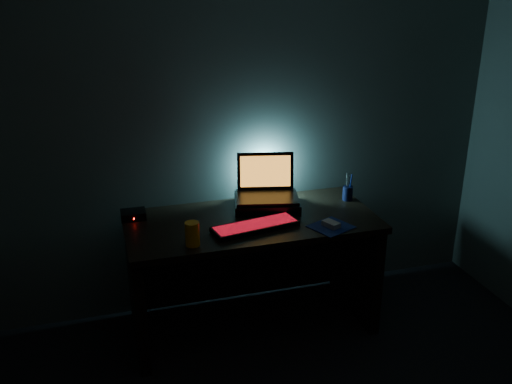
{
  "coord_description": "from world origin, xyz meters",
  "views": [
    {
      "loc": [
        -0.85,
        -1.38,
        2.15
      ],
      "look_at": [
        0.01,
        1.57,
        0.94
      ],
      "focal_mm": 40.0,
      "sensor_mm": 36.0,
      "label": 1
    }
  ],
  "objects_px": {
    "router": "(133,215)",
    "pen_cup": "(348,193)",
    "laptop": "(266,187)",
    "mouse": "(331,224)",
    "juice_glass": "(192,234)",
    "keyboard": "(255,226)"
  },
  "relations": [
    {
      "from": "laptop",
      "to": "pen_cup",
      "type": "height_order",
      "value": "laptop"
    },
    {
      "from": "keyboard",
      "to": "pen_cup",
      "type": "xyz_separation_m",
      "value": [
        0.7,
        0.26,
        0.03
      ]
    },
    {
      "from": "juice_glass",
      "to": "keyboard",
      "type": "bearing_deg",
      "value": 15.5
    },
    {
      "from": "mouse",
      "to": "juice_glass",
      "type": "distance_m",
      "value": 0.81
    },
    {
      "from": "router",
      "to": "pen_cup",
      "type": "bearing_deg",
      "value": -2.49
    },
    {
      "from": "mouse",
      "to": "juice_glass",
      "type": "height_order",
      "value": "juice_glass"
    },
    {
      "from": "pen_cup",
      "to": "juice_glass",
      "type": "bearing_deg",
      "value": -161.49
    },
    {
      "from": "laptop",
      "to": "router",
      "type": "height_order",
      "value": "laptop"
    },
    {
      "from": "laptop",
      "to": "router",
      "type": "relative_size",
      "value": 2.89
    },
    {
      "from": "laptop",
      "to": "mouse",
      "type": "relative_size",
      "value": 4.32
    },
    {
      "from": "laptop",
      "to": "pen_cup",
      "type": "xyz_separation_m",
      "value": [
        0.53,
        -0.08,
        -0.07
      ]
    },
    {
      "from": "laptop",
      "to": "pen_cup",
      "type": "relative_size",
      "value": 4.62
    },
    {
      "from": "juice_glass",
      "to": "router",
      "type": "height_order",
      "value": "juice_glass"
    },
    {
      "from": "pen_cup",
      "to": "juice_glass",
      "type": "xyz_separation_m",
      "value": [
        -1.08,
        -0.36,
        0.02
      ]
    },
    {
      "from": "laptop",
      "to": "router",
      "type": "bearing_deg",
      "value": -167.93
    },
    {
      "from": "keyboard",
      "to": "juice_glass",
      "type": "bearing_deg",
      "value": -174.53
    },
    {
      "from": "mouse",
      "to": "router",
      "type": "xyz_separation_m",
      "value": [
        -1.09,
        0.45,
        0.01
      ]
    },
    {
      "from": "juice_glass",
      "to": "router",
      "type": "relative_size",
      "value": 0.91
    },
    {
      "from": "keyboard",
      "to": "router",
      "type": "xyz_separation_m",
      "value": [
        -0.66,
        0.34,
        0.01
      ]
    },
    {
      "from": "pen_cup",
      "to": "router",
      "type": "distance_m",
      "value": 1.36
    },
    {
      "from": "laptop",
      "to": "mouse",
      "type": "height_order",
      "value": "laptop"
    },
    {
      "from": "keyboard",
      "to": "mouse",
      "type": "bearing_deg",
      "value": -23.51
    }
  ]
}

